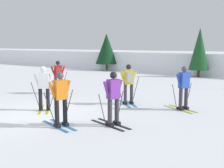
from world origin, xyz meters
name	(u,v)px	position (x,y,z in m)	size (l,w,h in m)	color
ground_plane	(41,113)	(0.00, 0.00, 0.00)	(120.00, 120.00, 0.00)	white
far_snow_ridge	(204,62)	(0.00, 19.90, 0.89)	(80.00, 8.43, 1.79)	white
skier_yellow	(129,82)	(1.85, 3.18, 0.96)	(1.46, 1.31, 1.71)	#237AC6
skier_blue	(184,87)	(4.12, 3.54, 0.92)	(1.60, 1.03, 1.71)	gold
skier_orange	(60,98)	(1.85, -0.79, 0.92)	(1.64, 0.97, 1.71)	#237AC6
skier_purple	(113,97)	(3.10, 0.23, 0.92)	(1.64, 0.97, 1.71)	black
skier_red	(58,75)	(-2.48, 3.33, 0.95)	(1.54, 1.20, 1.71)	gold
skier_white	(44,87)	(-0.23, 0.39, 0.92)	(1.36, 1.42, 1.71)	gold
conifer_far_right	(199,49)	(1.04, 14.97, 2.19)	(1.55, 1.55, 3.83)	#513823
conifer_far_centre	(107,49)	(-8.24, 15.45, 2.11)	(2.16, 2.16, 3.58)	#513823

